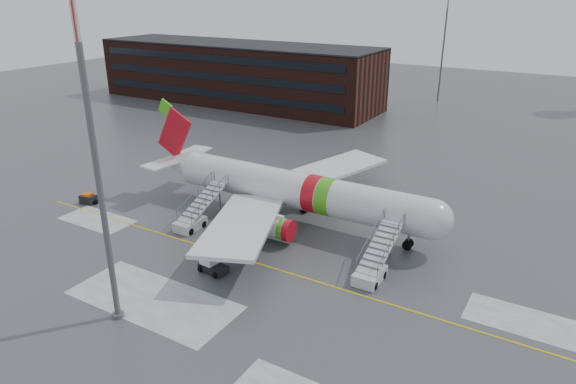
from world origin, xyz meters
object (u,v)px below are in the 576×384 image
Objects in this scene: pushback_tug at (212,265)px; baggage_tractor at (88,199)px; airliner at (290,189)px; airstair_aft at (195,217)px; airstair_fwd at (373,266)px; light_mast_near at (94,151)px.

baggage_tractor is at bearing 167.65° from pushback_tug.
baggage_tractor is (-22.10, -8.00, -2.91)m from airliner.
baggage_tractor is at bearing -174.25° from airstair_aft.
airliner is 13.92m from airstair_fwd.
airstair_aft is at bearing 139.15° from pushback_tug.
airstair_fwd is at bearing 2.46° from baggage_tractor.
airstair_fwd is 19.58m from airstair_aft.
baggage_tractor is 0.10× the size of light_mast_near.
airstair_fwd is 2.94× the size of pushback_tug.
airstair_aft is 19.95m from light_mast_near.
airliner is at bearing 19.91° from baggage_tractor.
airliner reaches higher than airstair_aft.
pushback_tug is 22.31m from baggage_tractor.
light_mast_near reaches higher than pushback_tug.
airstair_aft is at bearing -139.01° from airliner.
baggage_tractor is at bearing -177.54° from airstair_fwd.
pushback_tug is at bearing 77.73° from light_mast_near.
pushback_tug is 0.10× the size of light_mast_near.
airstair_fwd is at bearing -28.45° from airliner.
airliner is 4.55× the size of airstair_aft.
airstair_fwd is 23.96m from light_mast_near.
airstair_aft is 9.55m from pushback_tug.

